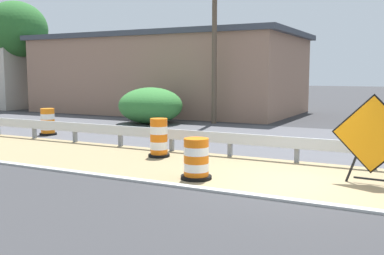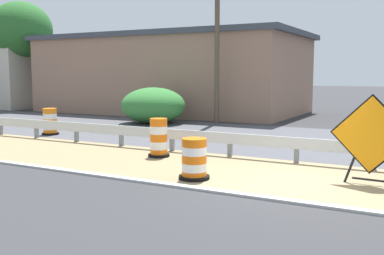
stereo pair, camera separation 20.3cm
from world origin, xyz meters
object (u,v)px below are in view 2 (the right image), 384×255
at_px(warning_sign_diamond, 371,137).
at_px(traffic_barrel_nearest, 194,161).
at_px(utility_pole_near, 217,31).
at_px(traffic_barrel_close, 159,139).
at_px(traffic_barrel_mid, 50,123).

bearing_deg(warning_sign_diamond, traffic_barrel_nearest, -67.09).
bearing_deg(utility_pole_near, traffic_barrel_nearest, -157.42).
xyz_separation_m(warning_sign_diamond, traffic_barrel_close, (0.70, 5.94, -0.55)).
height_order(traffic_barrel_nearest, traffic_barrel_mid, traffic_barrel_mid).
relative_size(warning_sign_diamond, utility_pole_near, 0.24).
xyz_separation_m(traffic_barrel_nearest, traffic_barrel_close, (2.01, 2.25, 0.09)).
height_order(traffic_barrel_close, utility_pole_near, utility_pole_near).
distance_m(traffic_barrel_nearest, utility_pole_near, 12.39).
xyz_separation_m(warning_sign_diamond, traffic_barrel_nearest, (-1.31, 3.68, -0.64)).
bearing_deg(traffic_barrel_close, warning_sign_diamond, -96.76).
xyz_separation_m(traffic_barrel_nearest, utility_pole_near, (10.82, 4.50, 4.04)).
height_order(traffic_barrel_mid, utility_pole_near, utility_pole_near).
bearing_deg(traffic_barrel_mid, utility_pole_near, -31.66).
bearing_deg(traffic_barrel_mid, traffic_barrel_close, -107.31).
bearing_deg(traffic_barrel_close, utility_pole_near, 14.29).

